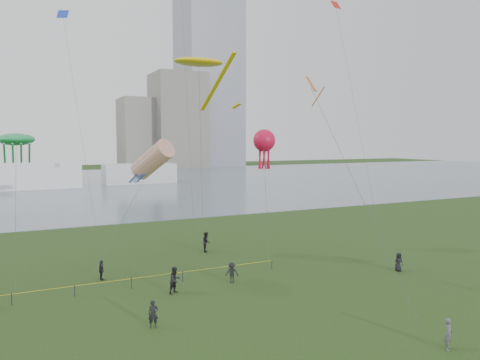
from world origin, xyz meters
name	(u,v)px	position (x,y,z in m)	size (l,w,h in m)	color
ground_plane	(316,332)	(0.00, 0.00, 0.00)	(400.00, 400.00, 0.00)	black
lake	(82,185)	(0.00, 100.00, 0.02)	(400.00, 120.00, 0.08)	slate
tower	(208,25)	(62.00, 168.00, 60.00)	(24.00, 24.00, 120.00)	slate
building_mid	(178,121)	(46.00, 162.00, 19.00)	(20.00, 20.00, 38.00)	slate
building_low	(141,133)	(32.00, 168.00, 14.00)	(16.00, 18.00, 28.00)	slate
pavilion_left	(29,176)	(-12.00, 95.00, 3.00)	(22.00, 8.00, 6.00)	white
pavilion_right	(139,173)	(14.00, 98.00, 2.50)	(18.00, 7.00, 5.00)	silver
fence	(42,293)	(-13.86, 12.53, 0.55)	(24.07, 0.07, 1.05)	black
kite_flyer	(449,334)	(4.94, -4.90, 0.83)	(0.60, 0.40, 1.66)	#4F5256
spectator_a	(175,280)	(-5.15, 10.10, 0.96)	(0.93, 0.73, 1.92)	black
spectator_b	(232,273)	(-0.44, 10.53, 0.80)	(1.03, 0.59, 1.60)	black
spectator_c	(101,270)	(-9.37, 15.62, 0.80)	(0.94, 0.39, 1.60)	black
spectator_d	(399,262)	(13.54, 7.33, 0.79)	(0.77, 0.50, 1.58)	black
spectator_f	(153,314)	(-8.25, 4.71, 0.81)	(0.59, 0.39, 1.62)	black
spectator_g	(206,242)	(1.59, 20.86, 0.98)	(0.95, 0.74, 1.95)	black
kite_stingray	(199,63)	(0.31, 19.11, 18.03)	(4.69, 9.94, 18.49)	#3F3F42
kite_windsock	(153,160)	(-3.50, 21.55, 9.16)	(8.03, 6.23, 11.15)	#3F3F42
kite_creature	(16,140)	(-15.05, 17.95, 11.03)	(2.67, 6.65, 11.52)	#3F3F42
kite_octopus	(264,141)	(7.61, 20.01, 10.90)	(5.10, 9.09, 12.10)	#3F3F42
kite_delta	(317,96)	(4.90, 7.20, 14.23)	(1.77, 10.72, 15.71)	#3F3F42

